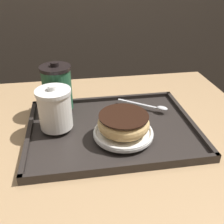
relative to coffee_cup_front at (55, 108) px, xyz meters
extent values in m
cube|color=tan|center=(0.13, -0.03, -0.10)|extent=(0.96, 0.84, 0.03)
cylinder|color=#333338|center=(0.13, -0.03, -0.46)|extent=(0.08, 0.08, 0.71)
cube|color=#282321|center=(0.15, -0.01, -0.08)|extent=(0.47, 0.36, 0.01)
cube|color=#282321|center=(0.15, -0.19, -0.06)|extent=(0.47, 0.01, 0.01)
cube|color=#282321|center=(0.15, 0.16, -0.06)|extent=(0.47, 0.01, 0.01)
cube|color=#282321|center=(-0.08, -0.01, -0.06)|extent=(0.01, 0.36, 0.01)
cube|color=#282321|center=(0.39, -0.01, -0.06)|extent=(0.01, 0.36, 0.01)
cylinder|color=white|center=(0.00, 0.00, -0.01)|extent=(0.09, 0.09, 0.10)
cylinder|color=white|center=(0.00, 0.00, 0.05)|extent=(0.10, 0.10, 0.01)
cylinder|color=white|center=(0.00, 0.00, 0.06)|extent=(0.03, 0.03, 0.01)
cylinder|color=#235638|center=(0.01, 0.11, 0.01)|extent=(0.09, 0.09, 0.13)
cylinder|color=black|center=(0.01, 0.11, 0.08)|extent=(0.09, 0.09, 0.01)
cylinder|color=black|center=(0.01, 0.11, 0.09)|extent=(0.02, 0.02, 0.01)
cylinder|color=white|center=(0.18, -0.07, -0.05)|extent=(0.16, 0.16, 0.01)
torus|color=white|center=(0.18, -0.07, -0.05)|extent=(0.16, 0.16, 0.01)
torus|color=#DBB270|center=(0.18, -0.07, -0.02)|extent=(0.14, 0.14, 0.04)
cylinder|color=black|center=(0.18, -0.07, 0.00)|extent=(0.13, 0.13, 0.00)
ellipsoid|color=silver|center=(0.32, 0.04, -0.05)|extent=(0.04, 0.04, 0.01)
cube|color=silver|center=(0.25, 0.09, -0.06)|extent=(0.11, 0.08, 0.00)
camera|label=1|loc=(0.05, -0.64, 0.35)|focal=42.00mm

